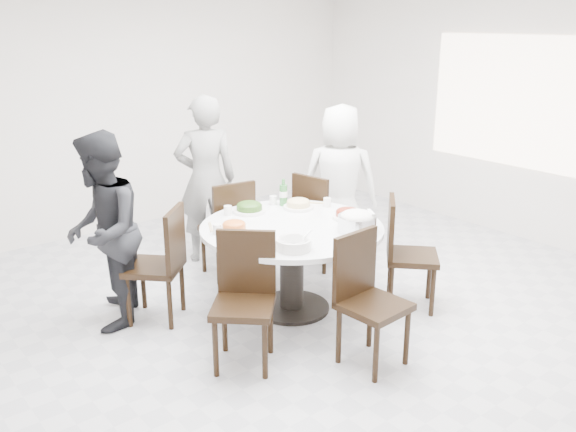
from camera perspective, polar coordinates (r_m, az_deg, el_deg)
floor at (r=5.32m, az=2.02°, el=-8.38°), size 6.00×6.00×0.01m
wall_back at (r=7.36m, az=-13.54°, el=9.99°), size 6.00×0.01×2.80m
wall_right at (r=7.17m, az=20.86°, el=9.13°), size 0.01×6.00×2.80m
window at (r=7.14m, az=20.87°, el=9.91°), size 0.04×2.20×1.40m
dining_table at (r=5.10m, az=0.35°, el=-4.89°), size 1.50×1.50×0.75m
chair_ne at (r=6.01m, az=3.18°, el=-0.32°), size 0.49×0.49×0.95m
chair_n at (r=5.80m, az=-5.80°, el=-1.08°), size 0.47×0.47×0.95m
chair_nw at (r=5.03m, az=-12.44°, el=-4.46°), size 0.59×0.59×0.95m
chair_sw at (r=4.28m, az=-4.23°, el=-8.18°), size 0.59×0.59×0.95m
chair_s at (r=4.32m, az=8.08°, el=-8.06°), size 0.45×0.45×0.95m
chair_se at (r=5.23m, az=11.56°, el=-3.51°), size 0.59×0.59×0.95m
diner_right at (r=6.17m, az=4.84°, el=3.16°), size 0.89×0.91×1.58m
diner_middle at (r=6.11m, az=-7.69°, el=3.40°), size 0.72×0.62×1.68m
diner_left at (r=4.94m, az=-16.95°, el=-1.42°), size 0.90×0.96×1.57m
dish_greens at (r=5.31m, az=-3.63°, el=0.73°), size 0.29×0.29×0.07m
dish_pale at (r=5.41m, az=0.97°, el=1.05°), size 0.26×0.26×0.07m
dish_orange at (r=4.84m, az=-5.07°, el=-1.10°), size 0.24×0.24×0.06m
dish_redbrown at (r=5.16m, az=5.61°, el=0.09°), size 0.26×0.26×0.06m
dish_tofu at (r=4.55m, az=-2.73°, el=-2.26°), size 0.29×0.29×0.07m
rice_bowl at (r=4.84m, az=6.47°, el=-0.73°), size 0.31×0.31×0.13m
soup_bowl at (r=4.45m, az=0.52°, el=-2.63°), size 0.26×0.26×0.08m
beverage_bottle at (r=5.48m, az=-0.43°, el=2.24°), size 0.07×0.07×0.24m
tea_cups at (r=5.43m, az=-3.50°, el=1.16°), size 0.07×0.07×0.08m
chopsticks at (r=5.43m, az=-4.02°, el=0.76°), size 0.24×0.04×0.01m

